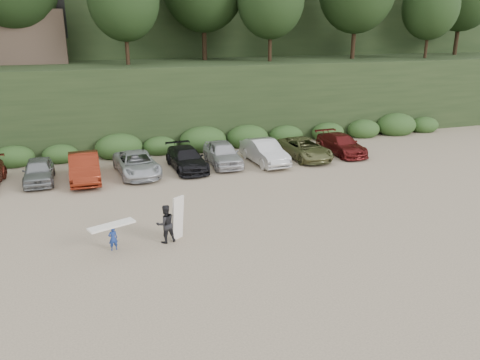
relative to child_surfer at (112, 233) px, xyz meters
name	(u,v)px	position (x,y,z in m)	size (l,w,h in m)	color
ground	(265,225)	(6.80, 0.28, -0.77)	(120.00, 120.00, 0.00)	tan
hillside_backdrop	(140,3)	(6.54, 36.21, 10.45)	(90.00, 41.50, 28.00)	black
parked_cars	(125,164)	(1.51, 10.26, -0.04)	(33.62, 5.69, 1.60)	#B3B3B8
child_surfer	(112,233)	(0.00, 0.00, 0.00)	(1.95, 1.13, 1.13)	navy
adult_surfer	(167,223)	(2.22, 0.06, 0.08)	(1.32, 0.76, 1.97)	black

